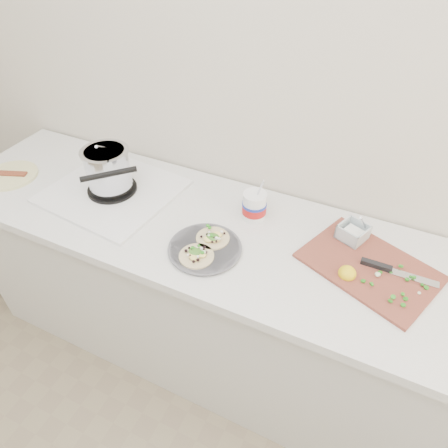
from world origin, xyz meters
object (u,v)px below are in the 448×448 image
at_px(stove, 110,177).
at_px(cutboard, 370,262).
at_px(taco_plate, 205,247).
at_px(tub, 255,204).
at_px(bacon_plate, 11,175).

height_order(stove, cutboard, stove).
relative_size(taco_plate, cutboard, 0.52).
bearing_deg(stove, cutboard, 7.70).
height_order(taco_plate, tub, tub).
height_order(taco_plate, bacon_plate, taco_plate).
bearing_deg(stove, taco_plate, -9.59).
distance_m(stove, tub, 0.62).
relative_size(stove, bacon_plate, 2.37).
bearing_deg(tub, bacon_plate, -169.38).
relative_size(taco_plate, tub, 1.25).
bearing_deg(tub, stove, -169.95).
bearing_deg(taco_plate, cutboard, 17.91).
bearing_deg(cutboard, bacon_plate, -153.41).
relative_size(tub, bacon_plate, 0.92).
relative_size(stove, cutboard, 1.08).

